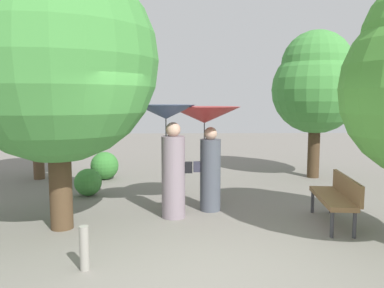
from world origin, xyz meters
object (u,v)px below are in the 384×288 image
park_bench (337,195)px  path_marker_post (84,248)px  person_left (170,144)px  tree_mid_left (36,91)px  tree_far_back (55,45)px  person_right (206,132)px  tree_near_right (316,82)px

park_bench → path_marker_post: bearing=-60.1°
person_left → park_bench: person_left is taller
tree_mid_left → tree_far_back: 4.55m
tree_mid_left → person_left: bearing=-44.3°
person_left → tree_mid_left: 5.16m
park_bench → tree_far_back: size_ratio=0.32×
person_right → person_left: bearing=122.7°
person_left → park_bench: 3.03m
person_left → tree_mid_left: bearing=46.1°
tree_near_right → tree_mid_left: (-7.46, -0.00, -0.24)m
tree_near_right → tree_mid_left: 7.46m
tree_far_back → tree_mid_left: bearing=114.2°
tree_near_right → tree_far_back: 6.97m
tree_mid_left → tree_near_right: bearing=0.0°
person_left → tree_near_right: 5.36m
tree_near_right → park_bench: bearing=-103.5°
tree_mid_left → tree_far_back: (1.84, -4.11, 0.65)m
person_right → park_bench: (2.19, -0.92, -1.02)m
person_left → tree_near_right: bearing=-46.8°
park_bench → person_right: bearing=-106.5°
path_marker_post → tree_near_right: bearing=49.8°
person_left → tree_mid_left: size_ratio=0.56×
person_right → tree_mid_left: 5.38m
person_right → tree_near_right: 4.56m
tree_near_right → person_right: bearing=-135.4°
person_left → path_marker_post: 2.64m
park_bench → tree_near_right: bearing=172.8°
tree_far_back → path_marker_post: size_ratio=8.44×
path_marker_post → tree_far_back: bearing=115.4°
tree_mid_left → path_marker_post: size_ratio=6.37×
tree_far_back → path_marker_post: bearing=-64.6°
tree_mid_left → path_marker_post: 6.62m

